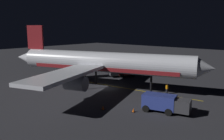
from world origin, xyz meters
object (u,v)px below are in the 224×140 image
Objects in this scene: baggage_truck at (164,103)px; catering_truck at (123,71)px; traffic_cone_near_left at (103,108)px; traffic_cone_near_right at (134,110)px; airliner at (100,63)px; ground_crew_worker at (167,89)px.

baggage_truck is 1.06× the size of catering_truck.
baggage_truck is at bearing 124.26° from traffic_cone_near_left.
traffic_cone_near_right is at bearing -49.25° from baggage_truck.
airliner reaches higher than traffic_cone_near_right.
airliner reaches higher than catering_truck.
traffic_cone_near_right is at bearing 4.66° from ground_crew_worker.
traffic_cone_near_right is at bearing 61.95° from airliner.
ground_crew_worker is at bearing 65.87° from catering_truck.
catering_truck is 3.40× the size of ground_crew_worker.
airliner is at bearing -118.05° from traffic_cone_near_right.
catering_truck reaches higher than ground_crew_worker.
baggage_truck is 22.75m from catering_truck.
baggage_truck is at bearing 130.75° from traffic_cone_near_right.
airliner is at bearing -134.74° from traffic_cone_near_left.
ground_crew_worker reaches higher than traffic_cone_near_right.
traffic_cone_near_right is (2.55, -2.96, -0.92)m from baggage_truck.
airliner is at bearing 16.00° from catering_truck.
ground_crew_worker is (6.28, 14.01, -0.38)m from catering_truck.
baggage_truck is 8.74m from ground_crew_worker.
airliner is at bearing -69.78° from ground_crew_worker.
traffic_cone_near_left is at bearing -62.00° from traffic_cone_near_right.
catering_truck is 10.74× the size of traffic_cone_near_right.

